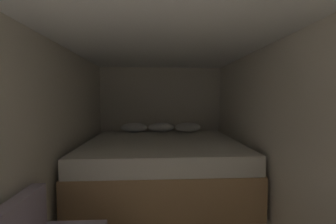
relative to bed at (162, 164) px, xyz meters
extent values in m
cube|color=beige|center=(0.00, 1.10, 0.65)|extent=(2.60, 0.05, 2.09)
cube|color=beige|center=(-1.27, -1.24, 0.65)|extent=(0.05, 4.63, 2.09)
cube|color=beige|center=(1.27, -1.24, 0.65)|extent=(0.05, 4.63, 2.09)
cube|color=white|center=(0.00, -1.24, 1.72)|extent=(2.60, 4.63, 0.05)
cube|color=tan|center=(0.00, -0.02, -0.13)|extent=(2.38, 2.09, 0.54)
cube|color=white|center=(0.00, -0.02, 0.26)|extent=(2.34, 2.05, 0.25)
ellipsoid|color=white|center=(-0.53, 0.83, 0.48)|extent=(0.51, 0.30, 0.19)
ellipsoid|color=white|center=(0.53, 0.83, 0.48)|extent=(0.51, 0.30, 0.19)
ellipsoid|color=white|center=(0.00, 0.83, 0.48)|extent=(0.51, 0.30, 0.19)
camera|label=1|loc=(-0.09, -3.40, 1.05)|focal=22.89mm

